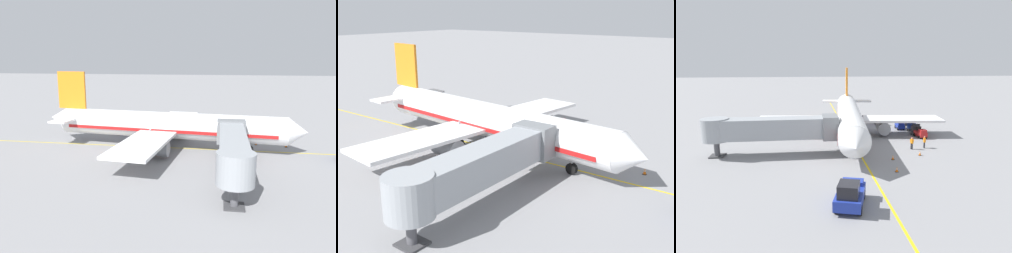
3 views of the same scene
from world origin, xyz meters
TOP-DOWN VIEW (x-y plane):
  - ground_plane at (0.00, 0.00)m, footprint 400.00×400.00m
  - gate_lead_in_line at (0.00, 0.00)m, footprint 0.24×80.00m
  - parked_airliner at (0.02, 0.51)m, footprint 30.37×37.35m
  - jet_bridge at (11.28, 9.32)m, footprint 17.07×3.50m
  - baggage_tug_lead at (-6.94, -7.65)m, footprint 1.64×2.66m
  - baggage_tug_trailing at (-9.63, -3.25)m, footprint 1.37×2.54m
  - baggage_tug_spare at (-11.09, 3.04)m, footprint 1.51×2.61m
  - baggage_cart_front at (-11.08, 0.72)m, footprint 2.17×2.89m
  - baggage_cart_second_in_train at (-11.43, -2.18)m, footprint 2.17×2.89m
  - baggage_cart_third_in_train at (-11.78, -4.65)m, footprint 2.17×2.89m
  - ground_crew_wing_walker at (-7.44, 9.21)m, footprint 0.46×0.66m
  - ground_crew_loader at (-9.40, 8.83)m, footprint 0.24×0.72m
  - safety_cone_nose_left at (-3.62, 13.27)m, footprint 0.36×0.36m
  - safety_cone_nose_right at (-2.87, 17.43)m, footprint 0.36×0.36m
  - safety_cone_wing_tip at (-7.56, 12.04)m, footprint 0.36×0.36m

SIDE VIEW (x-z plane):
  - ground_plane at x=0.00m, z-range 0.00..0.00m
  - gate_lead_in_line at x=0.00m, z-range 0.00..0.01m
  - safety_cone_nose_left at x=-3.62m, z-range -0.01..0.58m
  - safety_cone_nose_right at x=-2.87m, z-range -0.01..0.58m
  - safety_cone_wing_tip at x=-7.56m, z-range -0.01..0.58m
  - baggage_tug_lead at x=-6.94m, z-range -0.10..1.52m
  - baggage_tug_trailing at x=-9.63m, z-range -0.10..1.52m
  - baggage_tug_spare at x=-11.09m, z-range -0.10..1.52m
  - baggage_cart_front at x=-11.08m, z-range 0.16..1.74m
  - baggage_cart_second_in_train at x=-11.43m, z-range 0.16..1.74m
  - baggage_cart_third_in_train at x=-11.78m, z-range 0.16..1.74m
  - ground_crew_wing_walker at x=-7.44m, z-range 0.11..1.80m
  - ground_crew_loader at x=-9.40m, z-range 0.11..1.80m
  - parked_airliner at x=0.02m, z-range -2.13..8.50m
  - jet_bridge at x=11.28m, z-range 0.97..5.95m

